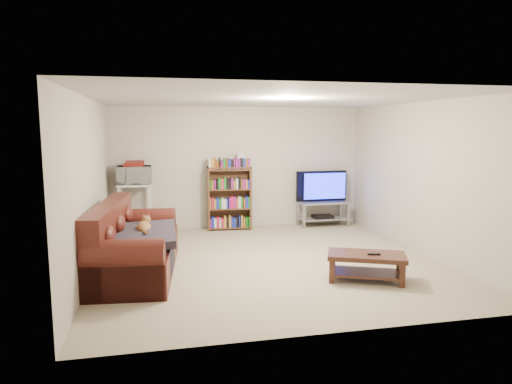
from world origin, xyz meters
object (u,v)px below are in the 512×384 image
object	(u,v)px
bookshelf	(229,197)
coffee_table	(366,262)
sofa	(130,249)
tv_stand	(323,209)

from	to	relation	value
bookshelf	coffee_table	bearing A→B (deg)	-65.67
sofa	tv_stand	world-z (taller)	sofa
tv_stand	bookshelf	bearing A→B (deg)	177.05
tv_stand	sofa	bearing A→B (deg)	-148.43
sofa	tv_stand	xyz separation A→B (m)	(3.69, 2.34, 0.00)
sofa	bookshelf	distance (m)	3.01
coffee_table	tv_stand	bearing A→B (deg)	102.45
bookshelf	tv_stand	bearing A→B (deg)	1.77
sofa	coffee_table	world-z (taller)	sofa
sofa	coffee_table	size ratio (longest dim) A/B	2.13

